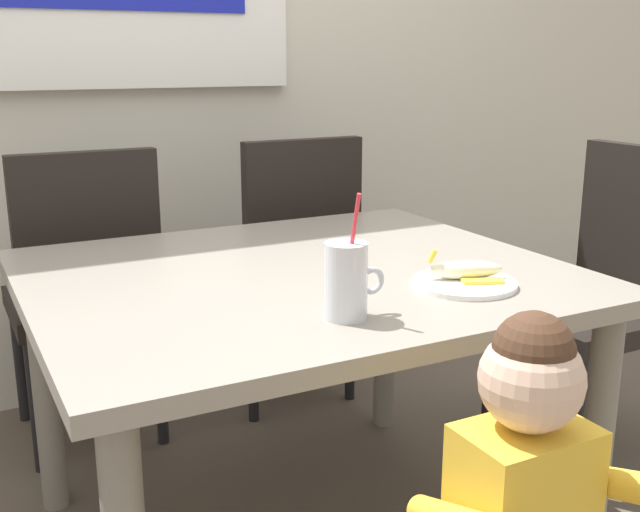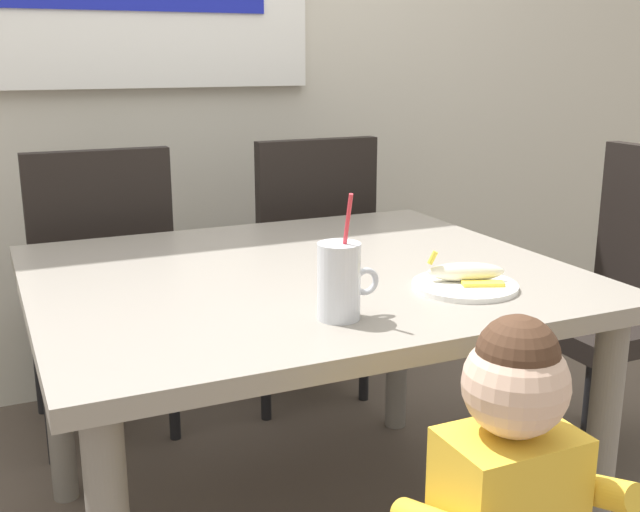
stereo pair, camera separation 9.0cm
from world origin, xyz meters
name	(u,v)px [view 2 (the right image)]	position (x,y,z in m)	size (l,w,h in m)	color
dining_table	(301,308)	(0.00, 0.00, 0.64)	(1.24, 1.07, 0.73)	gray
dining_chair_left	(100,279)	(-0.36, 0.78, 0.54)	(0.44, 0.44, 0.96)	black
dining_chair_right	(304,255)	(0.34, 0.79, 0.54)	(0.44, 0.44, 0.96)	black
dining_chair_far	(621,289)	(1.06, 0.02, 0.54)	(0.44, 0.44, 0.96)	black
toddler_standing	(508,498)	(0.06, -0.73, 0.53)	(0.33, 0.24, 0.84)	#3F4760
milk_cup	(340,285)	(-0.07, -0.35, 0.80)	(0.13, 0.08, 0.25)	silver
snack_plate	(465,286)	(0.27, -0.28, 0.74)	(0.23, 0.23, 0.01)	white
peeled_banana	(467,273)	(0.28, -0.27, 0.76)	(0.17, 0.13, 0.07)	#F4EAC6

